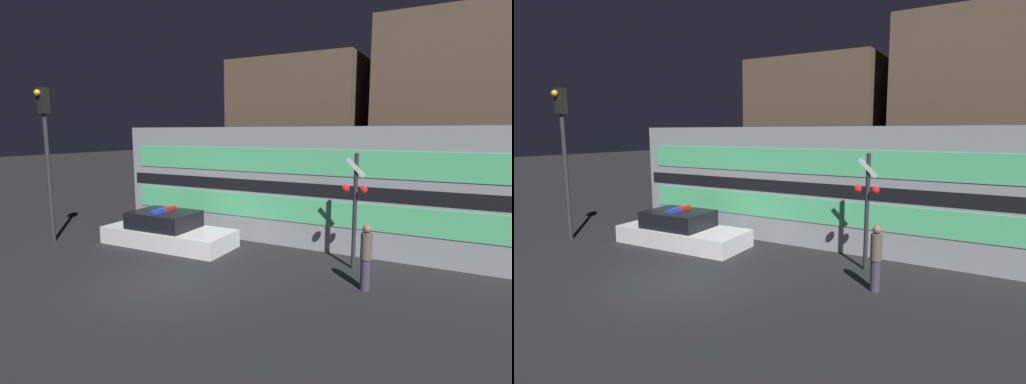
% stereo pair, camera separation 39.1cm
% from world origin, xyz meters
% --- Properties ---
extents(ground_plane, '(120.00, 120.00, 0.00)m').
position_xyz_m(ground_plane, '(0.00, 0.00, 0.00)').
color(ground_plane, black).
extents(train, '(17.27, 3.09, 4.18)m').
position_xyz_m(train, '(2.88, 6.19, 2.09)').
color(train, '#999EA5').
rests_on(train, ground_plane).
extents(police_car, '(4.79, 2.03, 1.32)m').
position_xyz_m(police_car, '(-2.47, 2.88, 0.48)').
color(police_car, silver).
rests_on(police_car, ground_plane).
extents(pedestrian, '(0.29, 0.29, 1.71)m').
position_xyz_m(pedestrian, '(4.73, 2.03, 0.88)').
color(pedestrian, '#3F384C').
rests_on(pedestrian, ground_plane).
extents(crossing_signal_near, '(0.74, 0.31, 3.41)m').
position_xyz_m(crossing_signal_near, '(4.04, 3.46, 1.95)').
color(crossing_signal_near, '#2D2D33').
rests_on(crossing_signal_near, ground_plane).
extents(traffic_light_corner, '(0.30, 0.46, 5.54)m').
position_xyz_m(traffic_light_corner, '(-6.49, 1.23, 3.63)').
color(traffic_light_corner, '#2D2D33').
rests_on(traffic_light_corner, ground_plane).
extents(building_left, '(7.23, 6.00, 7.98)m').
position_xyz_m(building_left, '(-1.99, 14.64, 3.99)').
color(building_left, brown).
rests_on(building_left, ground_plane).
extents(building_center, '(8.60, 6.08, 9.37)m').
position_xyz_m(building_center, '(6.81, 14.61, 4.69)').
color(building_center, brown).
rests_on(building_center, ground_plane).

